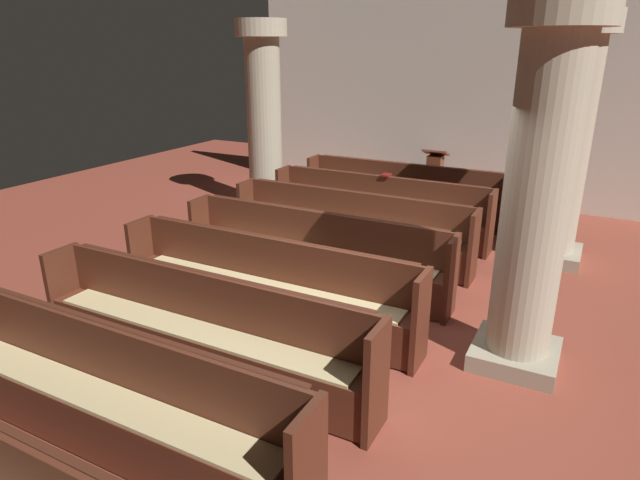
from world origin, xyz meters
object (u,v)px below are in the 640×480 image
pew_row_4 (265,282)px  lectern (434,180)px  pew_row_1 (379,206)px  pew_row_2 (350,225)px  pillar_aisle_side (567,138)px  pew_row_5 (199,326)px  pillar_far_side (264,114)px  hymn_book (386,175)px  pew_row_3 (313,250)px  pew_row_6 (103,391)px  pillar_aisle_rear (538,189)px  pew_row_0 (402,191)px

pew_row_4 → lectern: 5.81m
pew_row_1 → pew_row_2: size_ratio=1.00×
pillar_aisle_side → pew_row_5: bearing=-119.0°
pillar_far_side → lectern: 3.58m
lectern → hymn_book: 2.32m
pew_row_3 → pew_row_5: (0.00, -2.25, 0.00)m
pew_row_1 → pillar_far_side: pillar_far_side is taller
pew_row_6 → hymn_book: hymn_book is taller
pew_row_5 → pillar_aisle_rear: pillar_aisle_rear is taller
pew_row_5 → pew_row_6: bearing=-90.0°
pew_row_0 → pillar_aisle_rear: pillar_aisle_rear is taller
pew_row_0 → pew_row_6: (0.00, -6.76, 0.00)m
pew_row_4 → pew_row_6: bearing=-90.0°
pew_row_2 → pew_row_4: same height
pew_row_0 → pew_row_3: size_ratio=1.00×
pew_row_2 → pillar_aisle_rear: pillar_aisle_rear is taller
pew_row_0 → pew_row_2: 2.25m
pillar_aisle_side → pillar_far_side: (-5.21, 0.39, 0.00)m
pew_row_2 → pew_row_3: 1.13m
pew_row_3 → hymn_book: hymn_book is taller
pillar_aisle_side → pew_row_1: bearing=-174.9°
pew_row_2 → pew_row_5: 3.38m
pillar_far_side → pillar_aisle_rear: same height
pew_row_0 → lectern: lectern is taller
pew_row_1 → pillar_far_side: (-2.58, 0.63, 1.26)m
pew_row_0 → lectern: (0.21, 1.30, -0.07)m
pew_row_4 → pillar_aisle_rear: pillar_aisle_rear is taller
pillar_far_side → hymn_book: (2.62, -0.44, -0.78)m
pillar_far_side → pew_row_0: bearing=11.0°
pew_row_6 → pillar_aisle_side: (2.63, 5.86, 1.26)m
pew_row_2 → pillar_far_side: pillar_far_side is taller
pew_row_6 → pillar_aisle_side: size_ratio=1.06×
pew_row_6 → lectern: (0.21, 8.06, -0.07)m
pew_row_4 → pillar_aisle_rear: size_ratio=1.06×
pew_row_2 → pew_row_6: bearing=-90.0°
pew_row_0 → lectern: size_ratio=3.36×
pew_row_0 → pew_row_1: 1.13m
pew_row_2 → pillar_aisle_rear: bearing=-33.9°
pew_row_6 → lectern: bearing=88.5°
pew_row_4 → pillar_aisle_side: 4.64m
pew_row_6 → lectern: lectern is taller
pew_row_2 → hymn_book: 1.40m
pew_row_0 → pillar_aisle_side: (2.63, -0.89, 1.26)m
pew_row_1 → pillar_aisle_rear: pillar_aisle_rear is taller
pew_row_4 → lectern: size_ratio=3.36×
pew_row_1 → pew_row_6: bearing=-90.0°
pew_row_5 → lectern: (0.21, 6.93, -0.07)m
pew_row_1 → pew_row_3: bearing=-90.0°
pillar_far_side → pillar_aisle_rear: size_ratio=1.00×
lectern → hymn_book: lectern is taller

